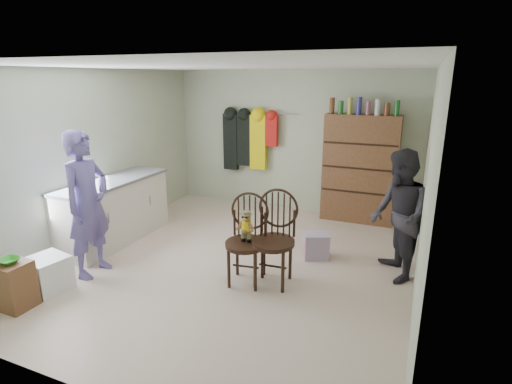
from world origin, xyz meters
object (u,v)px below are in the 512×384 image
at_px(counter, 114,210).
at_px(chair_far, 275,234).
at_px(chair_front, 247,234).
at_px(dresser, 360,168).

distance_m(counter, chair_far, 2.65).
relative_size(chair_front, chair_far, 0.96).
bearing_deg(counter, chair_far, -5.59).
height_order(counter, dresser, dresser).
bearing_deg(chair_far, counter, 170.52).
relative_size(chair_front, dresser, 0.52).
height_order(counter, chair_front, chair_front).
bearing_deg(dresser, counter, -144.32).
bearing_deg(chair_front, counter, 162.67).
bearing_deg(chair_far, dresser, 73.60).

